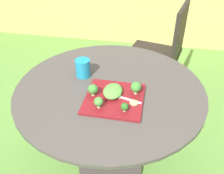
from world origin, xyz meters
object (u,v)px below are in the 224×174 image
(drinking_glass, at_px, (83,69))
(fork, at_px, (124,98))
(patio_chair, at_px, (164,48))
(salad_plate, at_px, (114,99))

(drinking_glass, relative_size, fork, 0.66)
(patio_chair, xyz_separation_m, fork, (-0.20, -1.00, 0.19))
(patio_chair, relative_size, salad_plate, 3.09)
(salad_plate, distance_m, drinking_glass, 0.29)
(fork, bearing_deg, drinking_glass, 144.87)
(salad_plate, xyz_separation_m, drinking_glass, (-0.22, 0.19, 0.04))
(drinking_glass, xyz_separation_m, fork, (0.27, -0.19, -0.03))
(salad_plate, relative_size, drinking_glass, 2.86)
(drinking_glass, bearing_deg, salad_plate, -40.94)
(patio_chair, bearing_deg, salad_plate, -104.00)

